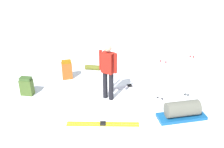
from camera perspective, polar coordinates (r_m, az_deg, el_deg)
ground_plane at (r=7.76m, az=-0.00°, el=-4.64°), size 80.00×80.00×0.00m
skier_standing at (r=7.13m, az=-0.90°, el=1.12°), size 0.55×0.31×1.70m
ski_pair_near at (r=6.55m, az=-2.06°, el=-11.11°), size 1.37×1.45×0.05m
ski_pair_far at (r=8.21m, az=3.99°, el=-2.72°), size 0.86×1.86×0.05m
backpack_large_dark at (r=8.05m, az=-18.53°, el=-2.60°), size 0.43×0.40×0.58m
backpack_bright at (r=8.69m, az=-10.03°, el=0.93°), size 0.37×0.41×0.66m
ski_poles_planted_near at (r=7.31m, az=11.03°, el=-1.02°), size 0.21×0.11×1.24m
ski_poles_planted_far at (r=7.66m, az=16.86°, el=-0.11°), size 0.15×0.09×1.31m
gear_sled at (r=6.89m, az=15.39°, el=-7.92°), size 1.03×1.31×0.49m
sleeping_mat_rolled at (r=9.31m, az=-4.35°, el=1.48°), size 0.54×0.48×0.18m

